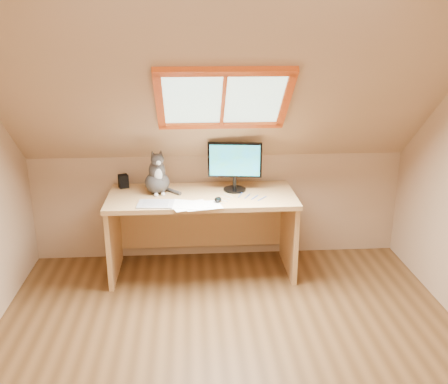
{
  "coord_description": "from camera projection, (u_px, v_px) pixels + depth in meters",
  "views": [
    {
      "loc": [
        -0.26,
        -2.75,
        2.16
      ],
      "look_at": [
        0.0,
        1.0,
        0.89
      ],
      "focal_mm": 40.0,
      "sensor_mm": 36.0,
      "label": 1
    }
  ],
  "objects": [
    {
      "name": "ground",
      "position": [
        234.0,
        367.0,
        3.31
      ],
      "size": [
        3.5,
        3.5,
        0.0
      ],
      "primitive_type": "plane",
      "color": "brown",
      "rests_on": "ground"
    },
    {
      "name": "room_shell",
      "position": [
        237.0,
        163.0,
        2.76
      ],
      "size": [
        3.52,
        3.52,
        2.41
      ],
      "color": "tan",
      "rests_on": "ground"
    },
    {
      "name": "desk",
      "position": [
        202.0,
        216.0,
        4.5
      ],
      "size": [
        1.64,
        0.72,
        0.75
      ],
      "color": "tan",
      "rests_on": "ground"
    },
    {
      "name": "monitor",
      "position": [
        235.0,
        163.0,
        4.38
      ],
      "size": [
        0.48,
        0.2,
        0.44
      ],
      "color": "black",
      "rests_on": "desk"
    },
    {
      "name": "cat",
      "position": [
        157.0,
        177.0,
        4.36
      ],
      "size": [
        0.27,
        0.31,
        0.4
      ],
      "color": "#433E3B",
      "rests_on": "desk"
    },
    {
      "name": "desk_speaker",
      "position": [
        123.0,
        181.0,
        4.53
      ],
      "size": [
        0.11,
        0.11,
        0.12
      ],
      "primitive_type": "cube",
      "rotation": [
        0.0,
        0.0,
        0.34
      ],
      "color": "black",
      "rests_on": "desk"
    },
    {
      "name": "graphics_tablet",
      "position": [
        156.0,
        204.0,
        4.11
      ],
      "size": [
        0.31,
        0.23,
        0.01
      ],
      "primitive_type": "cube",
      "rotation": [
        0.0,
        0.0,
        -0.07
      ],
      "color": "#B2B2B7",
      "rests_on": "desk"
    },
    {
      "name": "mouse",
      "position": [
        218.0,
        200.0,
        4.18
      ],
      "size": [
        0.08,
        0.12,
        0.03
      ],
      "primitive_type": "ellipsoid",
      "rotation": [
        0.0,
        0.0,
        -0.14
      ],
      "color": "black",
      "rests_on": "desk"
    },
    {
      "name": "papers",
      "position": [
        198.0,
        204.0,
        4.11
      ],
      "size": [
        0.35,
        0.3,
        0.01
      ],
      "color": "white",
      "rests_on": "desk"
    },
    {
      "name": "cables",
      "position": [
        240.0,
        198.0,
        4.27
      ],
      "size": [
        0.51,
        0.26,
        0.01
      ],
      "color": "silver",
      "rests_on": "desk"
    }
  ]
}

